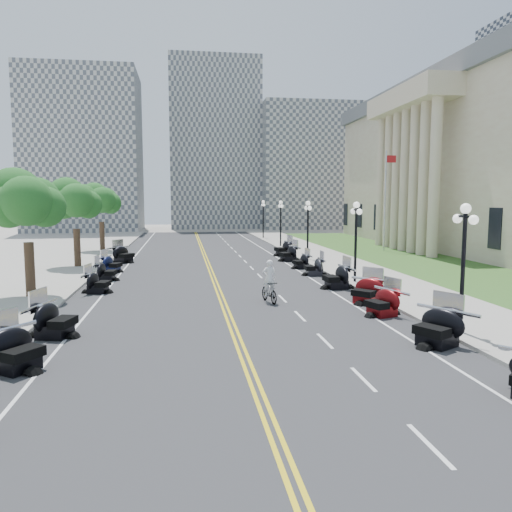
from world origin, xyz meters
name	(u,v)px	position (x,y,z in m)	size (l,w,h in m)	color
ground	(222,301)	(0.00, 0.00, 0.00)	(160.00, 160.00, 0.00)	gray
road	(211,273)	(0.00, 10.00, 0.00)	(16.00, 90.00, 0.01)	#333335
centerline_yellow_a	(210,273)	(-0.12, 10.00, 0.01)	(0.12, 90.00, 0.00)	yellow
centerline_yellow_b	(213,273)	(0.12, 10.00, 0.01)	(0.12, 90.00, 0.00)	yellow
edge_line_north	(298,271)	(6.40, 10.00, 0.01)	(0.12, 90.00, 0.00)	white
edge_line_south	(120,274)	(-6.40, 10.00, 0.01)	(0.12, 90.00, 0.00)	white
lane_dash_2	(430,445)	(3.20, -16.00, 0.01)	(0.12, 2.00, 0.00)	white
lane_dash_3	(363,379)	(3.20, -12.00, 0.01)	(0.12, 2.00, 0.00)	white
lane_dash_4	(325,341)	(3.20, -8.00, 0.01)	(0.12, 2.00, 0.00)	white
lane_dash_5	(300,316)	(3.20, -4.00, 0.01)	(0.12, 2.00, 0.00)	white
lane_dash_6	(283,299)	(3.20, 0.00, 0.01)	(0.12, 2.00, 0.00)	white
lane_dash_7	(270,286)	(3.20, 4.00, 0.01)	(0.12, 2.00, 0.00)	white
lane_dash_8	(260,276)	(3.20, 8.00, 0.01)	(0.12, 2.00, 0.00)	white
lane_dash_9	(252,268)	(3.20, 12.00, 0.01)	(0.12, 2.00, 0.00)	white
lane_dash_10	(245,261)	(3.20, 16.00, 0.01)	(0.12, 2.00, 0.00)	white
lane_dash_11	(240,256)	(3.20, 20.00, 0.01)	(0.12, 2.00, 0.00)	white
lane_dash_12	(235,252)	(3.20, 24.00, 0.01)	(0.12, 2.00, 0.00)	white
lane_dash_13	(232,248)	(3.20, 28.00, 0.01)	(0.12, 2.00, 0.00)	white
lane_dash_14	(228,245)	(3.20, 32.00, 0.01)	(0.12, 2.00, 0.00)	white
lane_dash_15	(225,242)	(3.20, 36.00, 0.01)	(0.12, 2.00, 0.00)	white
lane_dash_16	(223,239)	(3.20, 40.00, 0.01)	(0.12, 2.00, 0.00)	white
lane_dash_17	(221,237)	(3.20, 44.00, 0.01)	(0.12, 2.00, 0.00)	white
lane_dash_18	(219,235)	(3.20, 48.00, 0.01)	(0.12, 2.00, 0.00)	white
lane_dash_19	(217,233)	(3.20, 52.00, 0.01)	(0.12, 2.00, 0.00)	white
sidewalk_north	(352,269)	(10.50, 10.00, 0.07)	(5.00, 90.00, 0.15)	#9E9991
sidewalk_south	(58,275)	(-10.50, 10.00, 0.07)	(5.00, 90.00, 0.15)	#9E9991
lawn	(396,256)	(17.50, 18.00, 0.05)	(9.00, 60.00, 0.10)	#356023
distant_block_a	(84,152)	(-18.00, 62.00, 13.00)	(18.00, 14.00, 26.00)	gray
distant_block_b	(214,146)	(4.00, 68.00, 15.00)	(16.00, 12.00, 30.00)	gray
distant_block_c	(313,168)	(22.00, 65.00, 11.00)	(20.00, 14.00, 22.00)	gray
street_lamp_1	(463,269)	(8.60, -8.00, 2.60)	(0.50, 1.20, 4.90)	black
street_lamp_2	(356,242)	(8.60, 4.00, 2.60)	(0.50, 1.20, 4.90)	black
street_lamp_3	(308,230)	(8.60, 16.00, 2.60)	(0.50, 1.20, 4.90)	black
street_lamp_4	(281,224)	(8.60, 28.00, 2.60)	(0.50, 1.20, 4.90)	black
street_lamp_5	(263,219)	(8.60, 40.00, 2.60)	(0.50, 1.20, 4.90)	black
flagpole	(385,202)	(18.00, 22.00, 5.00)	(1.10, 0.20, 10.00)	silver
tree_2	(27,209)	(-10.00, 2.00, 4.75)	(4.80, 4.80, 9.20)	#235619
tree_3	(76,206)	(-10.00, 14.00, 4.75)	(4.80, 4.80, 9.20)	#235619
tree_4	(101,204)	(-10.00, 26.00, 4.75)	(4.80, 4.80, 9.20)	#235619
motorcycle_n_3	(437,325)	(7.00, -9.19, 0.76)	(2.19, 2.19, 1.53)	black
motorcycle_n_4	(382,301)	(6.88, -4.47, 0.70)	(1.99, 1.99, 1.39)	#590A0C
motorcycle_n_5	(367,289)	(7.18, -1.77, 0.72)	(2.07, 2.07, 1.45)	#590A0C
motorcycle_n_6	(337,276)	(6.94, 2.48, 0.77)	(2.21, 2.21, 1.54)	black
motorcycle_n_7	(314,266)	(6.95, 7.65, 0.69)	(1.96, 1.96, 1.37)	black
motorcycle_n_8	(301,260)	(6.87, 11.12, 0.63)	(1.79, 1.79, 1.25)	black
motorcycle_n_9	(288,253)	(6.87, 15.76, 0.74)	(2.12, 2.12, 1.49)	black
motorcycle_n_10	(283,248)	(7.24, 19.71, 0.78)	(2.23, 2.23, 1.56)	black
motorcycle_s_3	(16,347)	(-7.09, -9.75, 0.75)	(2.14, 2.14, 1.50)	black
motorcycle_s_4	(54,318)	(-6.87, -6.01, 0.75)	(2.15, 2.15, 1.51)	black
motorcycle_s_6	(98,281)	(-6.75, 3.09, 0.67)	(1.90, 1.90, 1.33)	black
motorcycle_s_7	(106,271)	(-6.93, 7.38, 0.68)	(1.93, 1.93, 1.35)	black
motorcycle_s_8	(112,263)	(-7.10, 11.26, 0.67)	(1.92, 1.92, 1.34)	black
motorcycle_s_9	(124,253)	(-6.89, 16.73, 0.77)	(2.21, 2.21, 1.55)	black
bicycle	(269,292)	(2.33, -0.87, 0.57)	(0.53, 1.89, 1.14)	#A51414
cyclist_rider	(269,263)	(2.33, -0.87, 2.06)	(0.68, 0.44, 1.86)	silver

